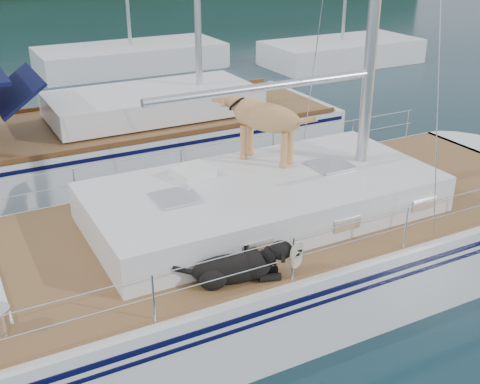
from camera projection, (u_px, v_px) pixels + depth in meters
ground at (217, 297)px, 9.28m from camera, size 120.00×120.00×0.00m
main_sailboat at (223, 257)px, 9.04m from camera, size 12.00×3.86×14.01m
neighbor_sailboat at (111, 142)px, 13.99m from camera, size 11.00×3.50×13.30m
bg_boat_center at (131, 58)px, 23.72m from camera, size 7.20×3.00×11.65m
bg_boat_east at (341, 52)px, 24.71m from camera, size 6.40×3.00×11.65m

